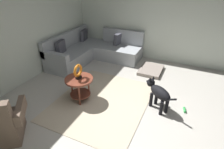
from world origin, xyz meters
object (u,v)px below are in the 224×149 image
torus_sculpture (78,71)px  dog_toy_rope (185,110)px  side_table (79,83)px  dog_bed_mat (151,70)px  armchair (0,125)px  dog (159,93)px  sectional_couch (92,51)px

torus_sculpture → dog_toy_rope: (0.56, -2.16, -0.69)m
side_table → dog_bed_mat: 2.28m
dog_toy_rope → dog_bed_mat: bearing=37.3°
armchair → dog: size_ratio=1.40×
sectional_couch → dog_toy_rope: 3.33m
armchair → torus_sculpture: armchair is taller
armchair → dog_bed_mat: (3.47, -1.64, -0.28)m
torus_sculpture → sectional_couch: bearing=23.1°
sectional_couch → side_table: 2.15m
sectional_couch → dog_toy_rope: sectional_couch is taller
dog_bed_mat → dog_toy_rope: bearing=-142.7°
armchair → dog_toy_rope: armchair is taller
armchair → dog: (1.93, -2.16, 0.05)m
torus_sculpture → dog: (0.42, -1.61, -0.33)m
torus_sculpture → dog: torus_sculpture is taller
sectional_couch → dog: 2.90m
side_table → dog: 1.67m
armchair → torus_sculpture: (1.50, -0.55, 0.39)m
dog_toy_rope → side_table: bearing=104.6°
sectional_couch → torus_sculpture: 2.19m
side_table → dog: (0.42, -1.61, -0.04)m
dog_bed_mat → dog: dog is taller
sectional_couch → torus_sculpture: size_ratio=6.90×
armchair → side_table: bearing=29.4°
sectional_couch → dog_bed_mat: bearing=-90.4°
sectional_couch → dog_bed_mat: size_ratio=2.81×
dog_bed_mat → sectional_couch: bearing=89.6°
dog_bed_mat → side_table: bearing=150.9°
side_table → dog: bearing=-75.2°
side_table → dog_toy_rope: bearing=-75.4°
armchair → dog_toy_rope: bearing=-3.2°
sectional_couch → side_table: bearing=-156.9°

